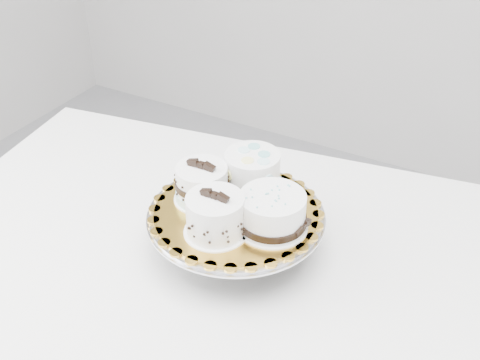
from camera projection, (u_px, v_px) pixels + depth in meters
The scene contains 7 objects.
table at pixel (213, 276), 1.21m from camera, with size 1.30×0.97×0.75m.
cake_stand at pixel (236, 225), 1.13m from camera, with size 0.33×0.33×0.09m.
cake_board at pixel (236, 212), 1.11m from camera, with size 0.30×0.30×0.00m, color gold.
cake_swirl at pixel (215, 216), 1.04m from camera, with size 0.11×0.11×0.09m.
cake_banded at pixel (202, 185), 1.12m from camera, with size 0.11×0.11×0.09m.
cake_dots at pixel (252, 171), 1.15m from camera, with size 0.14×0.14×0.08m.
cake_ribbon at pixel (273, 213), 1.05m from camera, with size 0.14×0.13×0.07m.
Camera 1 is at (0.51, -0.63, 1.52)m, focal length 45.00 mm.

